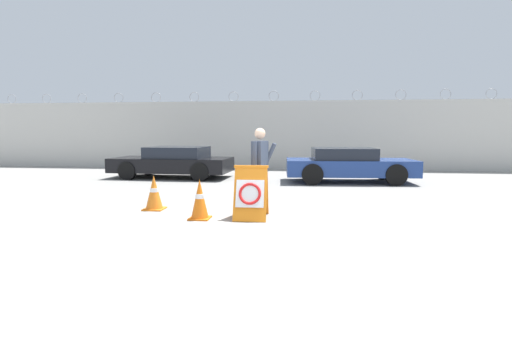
{
  "coord_description": "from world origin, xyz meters",
  "views": [
    {
      "loc": [
        0.56,
        -7.12,
        1.71
      ],
      "look_at": [
        -0.55,
        1.68,
        0.84
      ],
      "focal_mm": 28.0,
      "sensor_mm": 36.0,
      "label": 1
    }
  ],
  "objects": [
    {
      "name": "perimeter_wall",
      "position": [
        0.0,
        11.15,
        1.55
      ],
      "size": [
        36.0,
        0.3,
        3.54
      ],
      "color": "beige",
      "rests_on": "ground_plane"
    },
    {
      "name": "ground_plane",
      "position": [
        0.0,
        0.0,
        0.0
      ],
      "size": [
        90.0,
        90.0,
        0.0
      ],
      "primitive_type": "plane",
      "color": "gray"
    },
    {
      "name": "traffic_cone_near",
      "position": [
        -2.74,
        1.18,
        0.37
      ],
      "size": [
        0.43,
        0.43,
        0.75
      ],
      "color": "orange",
      "rests_on": "ground_plane"
    },
    {
      "name": "traffic_cone_mid",
      "position": [
        -1.49,
        0.38,
        0.39
      ],
      "size": [
        0.4,
        0.4,
        0.78
      ],
      "color": "orange",
      "rests_on": "ground_plane"
    },
    {
      "name": "security_guard",
      "position": [
        -0.4,
        1.22,
        1.0
      ],
      "size": [
        0.51,
        0.63,
        1.78
      ],
      "rotation": [
        0.0,
        0.0,
        1.3
      ],
      "color": "#232838",
      "rests_on": "ground_plane"
    },
    {
      "name": "parked_car_front_coupe",
      "position": [
        -4.31,
        7.11,
        0.58
      ],
      "size": [
        4.36,
        2.11,
        1.15
      ],
      "rotation": [
        0.0,
        0.0,
        3.11
      ],
      "color": "black",
      "rests_on": "ground_plane"
    },
    {
      "name": "parked_car_rear_sedan",
      "position": [
        1.97,
        6.57,
        0.6
      ],
      "size": [
        4.34,
        2.13,
        1.16
      ],
      "rotation": [
        0.0,
        0.0,
        0.07
      ],
      "color": "black",
      "rests_on": "ground_plane"
    },
    {
      "name": "barricade_sign",
      "position": [
        -0.51,
        0.56,
        0.52
      ],
      "size": [
        0.68,
        0.84,
        1.05
      ],
      "rotation": [
        0.0,
        0.0,
        0.03
      ],
      "color": "orange",
      "rests_on": "ground_plane"
    }
  ]
}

